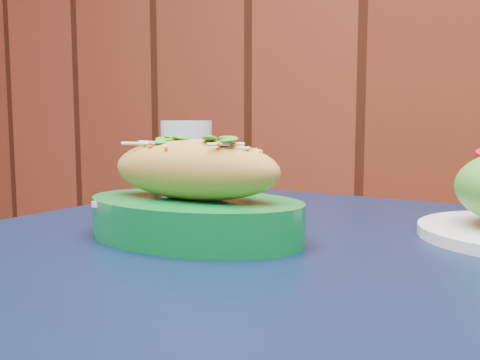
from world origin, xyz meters
The scene contains 3 objects.
cafe_table centered at (0.25, 1.76, 0.66)m, with size 0.87×0.87×0.75m.
banh_mi_basket centered at (0.12, 1.76, 0.79)m, with size 0.25×0.17×0.12m.
water_glass centered at (-0.02, 1.97, 0.81)m, with size 0.08×0.08×0.13m, color silver.
Camera 1 is at (0.42, 1.28, 0.88)m, focal length 40.00 mm.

